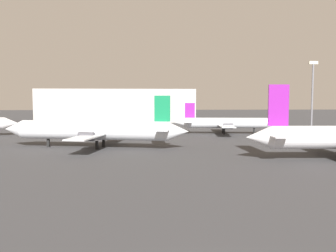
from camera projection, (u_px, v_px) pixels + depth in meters
The scene contains 4 objects.
airplane_distant at pixel (94, 130), 59.41m from camera, with size 34.56×22.70×9.42m.
airplane_far_right at pixel (227, 123), 84.45m from camera, with size 26.88×21.37×7.98m.
light_mast_right at pixel (312, 92), 88.64m from camera, with size 2.40×0.50×19.08m.
terminal_building at pixel (118, 105), 138.99m from camera, with size 62.20×24.76×13.14m, color #B7B7B2.
Camera 1 is at (-3.18, -13.69, 8.50)m, focal length 35.27 mm.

